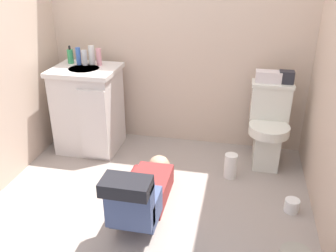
{
  "coord_description": "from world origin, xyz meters",
  "views": [
    {
      "loc": [
        0.62,
        -2.39,
        1.76
      ],
      "look_at": [
        0.05,
        0.35,
        0.45
      ],
      "focal_mm": 39.18,
      "sensor_mm": 36.0,
      "label": 1
    }
  ],
  "objects_px": {
    "person_plumber": "(142,192)",
    "bottle_clear": "(84,58)",
    "bottle_white": "(92,55)",
    "bottle_pink": "(99,57)",
    "bottle_blue": "(78,56)",
    "toilet": "(268,126)",
    "vanity_cabinet": "(89,108)",
    "soap_dispenser": "(70,56)",
    "faucet": "(90,58)",
    "paper_towel_roll": "(231,166)",
    "toilet_paper_roll": "(292,205)",
    "toiletry_bag": "(287,77)",
    "tissue_box": "(269,77)"
  },
  "relations": [
    {
      "from": "bottle_clear",
      "to": "paper_towel_roll",
      "type": "xyz_separation_m",
      "value": [
        1.42,
        -0.36,
        -0.78
      ]
    },
    {
      "from": "vanity_cabinet",
      "to": "soap_dispenser",
      "type": "xyz_separation_m",
      "value": [
        -0.19,
        0.13,
        0.47
      ]
    },
    {
      "from": "faucet",
      "to": "toilet_paper_roll",
      "type": "relative_size",
      "value": 0.91
    },
    {
      "from": "bottle_clear",
      "to": "paper_towel_roll",
      "type": "relative_size",
      "value": 0.65
    },
    {
      "from": "bottle_blue",
      "to": "faucet",
      "type": "bearing_deg",
      "value": 31.52
    },
    {
      "from": "vanity_cabinet",
      "to": "faucet",
      "type": "relative_size",
      "value": 8.2
    },
    {
      "from": "toilet",
      "to": "paper_towel_roll",
      "type": "distance_m",
      "value": 0.51
    },
    {
      "from": "person_plumber",
      "to": "bottle_white",
      "type": "relative_size",
      "value": 6.07
    },
    {
      "from": "person_plumber",
      "to": "bottle_pink",
      "type": "xyz_separation_m",
      "value": [
        -0.67,
        0.99,
        0.72
      ]
    },
    {
      "from": "toilet",
      "to": "faucet",
      "type": "distance_m",
      "value": 1.77
    },
    {
      "from": "paper_towel_roll",
      "to": "vanity_cabinet",
      "type": "bearing_deg",
      "value": 169.03
    },
    {
      "from": "vanity_cabinet",
      "to": "bottle_clear",
      "type": "bearing_deg",
      "value": 110.63
    },
    {
      "from": "vanity_cabinet",
      "to": "toiletry_bag",
      "type": "relative_size",
      "value": 6.61
    },
    {
      "from": "toiletry_bag",
      "to": "bottle_blue",
      "type": "height_order",
      "value": "bottle_blue"
    },
    {
      "from": "vanity_cabinet",
      "to": "paper_towel_roll",
      "type": "distance_m",
      "value": 1.45
    },
    {
      "from": "bottle_clear",
      "to": "bottle_white",
      "type": "bearing_deg",
      "value": 36.25
    },
    {
      "from": "bottle_blue",
      "to": "toilet",
      "type": "bearing_deg",
      "value": -1.28
    },
    {
      "from": "bottle_white",
      "to": "bottle_pink",
      "type": "bearing_deg",
      "value": -15.21
    },
    {
      "from": "person_plumber",
      "to": "vanity_cabinet",
      "type": "bearing_deg",
      "value": 131.07
    },
    {
      "from": "person_plumber",
      "to": "soap_dispenser",
      "type": "height_order",
      "value": "soap_dispenser"
    },
    {
      "from": "paper_towel_roll",
      "to": "bottle_clear",
      "type": "bearing_deg",
      "value": 165.94
    },
    {
      "from": "bottle_blue",
      "to": "bottle_pink",
      "type": "relative_size",
      "value": 1.01
    },
    {
      "from": "toiletry_bag",
      "to": "bottle_pink",
      "type": "xyz_separation_m",
      "value": [
        -1.69,
        -0.03,
        0.1
      ]
    },
    {
      "from": "person_plumber",
      "to": "bottle_blue",
      "type": "height_order",
      "value": "bottle_blue"
    },
    {
      "from": "tissue_box",
      "to": "toiletry_bag",
      "type": "relative_size",
      "value": 1.77
    },
    {
      "from": "soap_dispenser",
      "to": "paper_towel_roll",
      "type": "height_order",
      "value": "soap_dispenser"
    },
    {
      "from": "toilet",
      "to": "toiletry_bag",
      "type": "bearing_deg",
      "value": 40.77
    },
    {
      "from": "vanity_cabinet",
      "to": "faucet",
      "type": "xyz_separation_m",
      "value": [
        -0.0,
        0.15,
        0.45
      ]
    },
    {
      "from": "person_plumber",
      "to": "paper_towel_roll",
      "type": "relative_size",
      "value": 4.88
    },
    {
      "from": "soap_dispenser",
      "to": "paper_towel_roll",
      "type": "bearing_deg",
      "value": -14.03
    },
    {
      "from": "soap_dispenser",
      "to": "toilet_paper_roll",
      "type": "bearing_deg",
      "value": -20.63
    },
    {
      "from": "faucet",
      "to": "toilet_paper_roll",
      "type": "xyz_separation_m",
      "value": [
        1.87,
        -0.8,
        -0.82
      ]
    },
    {
      "from": "tissue_box",
      "to": "bottle_white",
      "type": "distance_m",
      "value": 1.62
    },
    {
      "from": "vanity_cabinet",
      "to": "soap_dispenser",
      "type": "height_order",
      "value": "soap_dispenser"
    },
    {
      "from": "person_plumber",
      "to": "bottle_clear",
      "type": "xyz_separation_m",
      "value": [
        -0.81,
        0.98,
        0.71
      ]
    },
    {
      "from": "faucet",
      "to": "tissue_box",
      "type": "distance_m",
      "value": 1.65
    },
    {
      "from": "tissue_box",
      "to": "toilet",
      "type": "bearing_deg",
      "value": -63.57
    },
    {
      "from": "toilet",
      "to": "bottle_pink",
      "type": "bearing_deg",
      "value": 177.98
    },
    {
      "from": "person_plumber",
      "to": "toiletry_bag",
      "type": "relative_size",
      "value": 8.59
    },
    {
      "from": "faucet",
      "to": "vanity_cabinet",
      "type": "bearing_deg",
      "value": -88.69
    },
    {
      "from": "bottle_blue",
      "to": "vanity_cabinet",
      "type": "bearing_deg",
      "value": -43.8
    },
    {
      "from": "bottle_clear",
      "to": "toilet_paper_roll",
      "type": "height_order",
      "value": "bottle_clear"
    },
    {
      "from": "person_plumber",
      "to": "bottle_pink",
      "type": "distance_m",
      "value": 1.4
    },
    {
      "from": "faucet",
      "to": "bottle_pink",
      "type": "relative_size",
      "value": 0.62
    },
    {
      "from": "vanity_cabinet",
      "to": "toilet_paper_roll",
      "type": "relative_size",
      "value": 7.45
    },
    {
      "from": "person_plumber",
      "to": "paper_towel_roll",
      "type": "distance_m",
      "value": 0.87
    },
    {
      "from": "faucet",
      "to": "person_plumber",
      "type": "bearing_deg",
      "value": -53.07
    },
    {
      "from": "soap_dispenser",
      "to": "toilet_paper_roll",
      "type": "distance_m",
      "value": 2.36
    },
    {
      "from": "soap_dispenser",
      "to": "bottle_clear",
      "type": "xyz_separation_m",
      "value": [
        0.16,
        -0.04,
        0.0
      ]
    },
    {
      "from": "toilet_paper_roll",
      "to": "faucet",
      "type": "bearing_deg",
      "value": 156.96
    }
  ]
}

